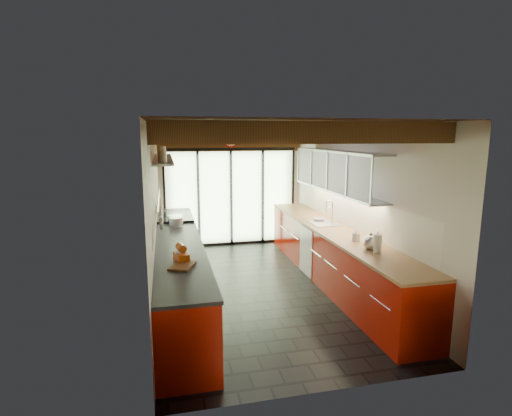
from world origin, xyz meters
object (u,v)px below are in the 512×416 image
stand_mixer (181,254)px  kettle (371,241)px  paper_towel (377,244)px  bowl (319,219)px  soap_bottle (356,235)px

stand_mixer → kettle: kettle is taller
paper_towel → bowl: size_ratio=1.38×
paper_towel → stand_mixer: bearing=175.1°
stand_mixer → paper_towel: 2.55m
stand_mixer → bowl: bearing=35.7°
stand_mixer → bowl: 3.13m
kettle → bowl: size_ratio=1.33×
kettle → soap_bottle: bearing=90.0°
stand_mixer → kettle: (2.54, -0.04, 0.02)m
kettle → paper_towel: size_ratio=0.96×
paper_towel → bowl: 2.04m
kettle → bowl: kettle is taller
stand_mixer → paper_towel: bearing=-4.9°
paper_towel → kettle: bearing=90.0°
stand_mixer → paper_towel: size_ratio=0.95×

